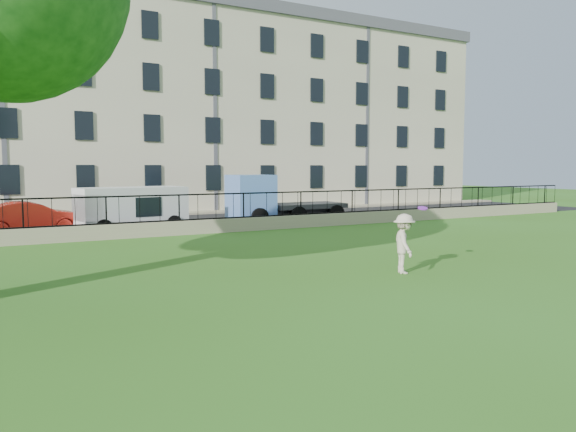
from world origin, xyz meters
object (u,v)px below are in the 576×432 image
man (404,244)px  white_van (132,209)px  frisbee (423,208)px  red_sedan (31,218)px  blue_truck (285,199)px

man → white_van: white_van is taller
frisbee → red_sedan: (-8.74, 14.55, -1.04)m
man → frisbee: 1.23m
frisbee → red_sedan: 17.01m
red_sedan → blue_truck: blue_truck is taller
white_van → man: bearing=-82.0°
frisbee → blue_truck: bearing=76.7°
blue_truck → white_van: bearing=-178.7°
white_van → blue_truck: blue_truck is taller
red_sedan → blue_truck: 12.00m
man → white_van: size_ratio=0.34×
frisbee → blue_truck: blue_truck is taller
frisbee → blue_truck: (3.21, 13.55, -0.49)m
frisbee → white_van: bearing=109.0°
man → red_sedan: (-7.95, 14.71, -0.11)m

